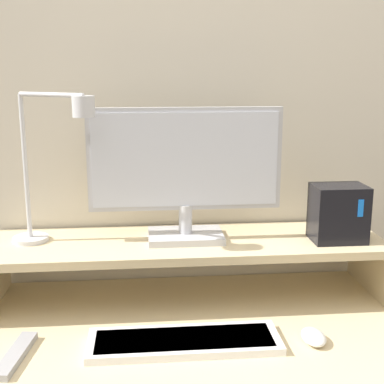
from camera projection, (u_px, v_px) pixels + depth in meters
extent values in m
cube|color=beige|center=(183.00, 107.00, 1.52)|extent=(6.00, 0.05, 2.50)
cube|color=beige|center=(194.00, 331.00, 1.31)|extent=(1.05, 0.62, 0.03)
cube|color=beige|center=(371.00, 266.00, 1.50)|extent=(0.02, 0.28, 0.14)
cube|color=beige|center=(188.00, 244.00, 1.43)|extent=(1.05, 0.28, 0.02)
cube|color=#BCBCC1|center=(186.00, 236.00, 1.43)|extent=(0.20, 0.14, 0.02)
cylinder|color=#BCBCC1|center=(185.00, 219.00, 1.42)|extent=(0.04, 0.04, 0.08)
cube|color=#B7B7BC|center=(185.00, 159.00, 1.39)|extent=(0.51, 0.02, 0.27)
cube|color=silver|center=(186.00, 160.00, 1.38)|extent=(0.48, 0.01, 0.24)
cylinder|color=silver|center=(31.00, 239.00, 1.42)|extent=(0.09, 0.09, 0.01)
cylinder|color=silver|center=(26.00, 167.00, 1.38)|extent=(0.01, 0.01, 0.37)
cylinder|color=silver|center=(51.00, 95.00, 1.29)|extent=(0.17, 0.11, 0.01)
cylinder|color=silver|center=(83.00, 106.00, 1.26)|extent=(0.05, 0.05, 0.05)
cube|color=black|center=(338.00, 213.00, 1.41)|extent=(0.14, 0.10, 0.15)
cube|color=#1972F2|center=(361.00, 208.00, 1.36)|extent=(0.01, 0.00, 0.05)
cube|color=white|center=(184.00, 342.00, 1.21)|extent=(0.43, 0.14, 0.02)
cube|color=silver|center=(184.00, 339.00, 1.21)|extent=(0.40, 0.11, 0.01)
ellipsoid|color=white|center=(314.00, 337.00, 1.22)|extent=(0.05, 0.08, 0.03)
cube|color=#99999E|center=(16.00, 355.00, 1.15)|extent=(0.06, 0.19, 0.02)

